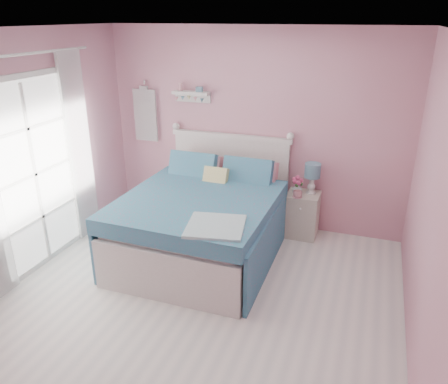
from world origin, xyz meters
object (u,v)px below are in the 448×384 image
Objects in this scene: bed at (204,222)px; nightstand at (302,214)px; vase at (297,188)px; table_lamp at (312,173)px; teacup at (297,194)px.

nightstand is at bearing 40.48° from bed.
vase is at bearing -172.01° from nightstand.
vase is at bearing 42.56° from bed.
table_lamp is (1.12, 0.90, 0.45)m from bed.
bed is 3.67× the size of nightstand.
table_lamp is 0.28m from vase.
table_lamp is at bearing 39.84° from bed.
table_lamp is at bearing 29.53° from nightstand.
bed reaches higher than teacup.
nightstand is at bearing 7.99° from vase.
teacup is at bearing -112.42° from nightstand.
teacup is at bearing 37.14° from bed.
nightstand is 0.58m from table_lamp.
bed is at bearing -138.72° from vase.
bed reaches higher than vase.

